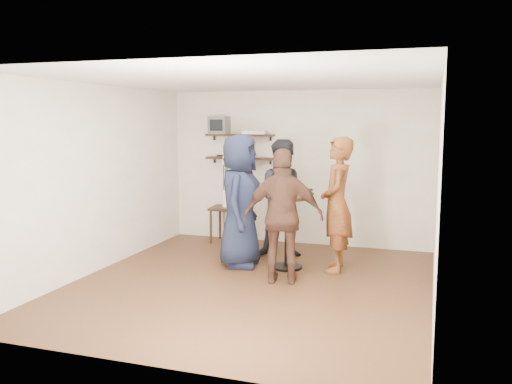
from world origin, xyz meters
TOP-DOWN VIEW (x-y plane):
  - room at (0.00, 0.00)m, footprint 4.58×5.08m
  - shelf_upper at (-1.00, 2.38)m, footprint 1.20×0.25m
  - shelf_lower at (-1.00, 2.38)m, footprint 1.20×0.25m
  - crt_monitor at (-1.38, 2.38)m, footprint 0.32×0.30m
  - dvd_deck at (-0.72, 2.38)m, footprint 0.40×0.24m
  - radio at (-0.94, 2.38)m, footprint 0.22×0.10m
  - power_strip at (-1.30, 2.42)m, footprint 0.30×0.05m
  - side_table at (-1.19, 2.19)m, footprint 0.55×0.55m
  - vase_lilies at (-1.19, 2.18)m, footprint 0.19×0.20m
  - drinks_table at (0.25, 0.89)m, footprint 0.57×0.57m
  - wine_glass_fl at (0.19, 0.86)m, footprint 0.07×0.07m
  - wine_glass_fr at (0.33, 0.87)m, footprint 0.07×0.07m
  - wine_glass_bl at (0.23, 0.96)m, footprint 0.07×0.07m
  - wine_glass_br at (0.29, 0.91)m, footprint 0.07×0.07m
  - person_plaid at (0.94, 1.00)m, footprint 0.56×0.75m
  - person_dark at (0.04, 1.55)m, footprint 1.05×0.92m
  - person_navy at (-0.44, 0.80)m, footprint 0.72×1.00m
  - person_brown at (0.38, 0.21)m, footprint 1.09×0.61m

SIDE VIEW (x-z plane):
  - side_table at x=-1.19m, z-range 0.21..0.82m
  - drinks_table at x=0.25m, z-range 0.15..1.19m
  - person_brown at x=0.38m, z-range 0.00..1.75m
  - person_dark at x=0.04m, z-range 0.00..1.82m
  - vase_lilies at x=-1.19m, z-range 0.44..1.41m
  - person_plaid at x=0.94m, z-range 0.00..1.89m
  - person_navy at x=-0.44m, z-range 0.00..1.91m
  - wine_glass_br at x=0.29m, z-range 1.08..1.28m
  - wine_glass_fl at x=0.19m, z-range 1.09..1.30m
  - wine_glass_bl at x=0.23m, z-range 1.09..1.31m
  - wine_glass_fr at x=0.33m, z-range 1.09..1.31m
  - room at x=0.00m, z-range -0.04..2.64m
  - shelf_lower at x=-1.00m, z-range 1.43..1.47m
  - power_strip at x=-1.30m, z-range 1.47..1.50m
  - radio at x=-0.94m, z-range 1.47..1.57m
  - shelf_upper at x=-1.00m, z-range 1.83..1.87m
  - dvd_deck at x=-0.72m, z-range 1.87..1.93m
  - crt_monitor at x=-1.38m, z-range 1.87..2.17m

